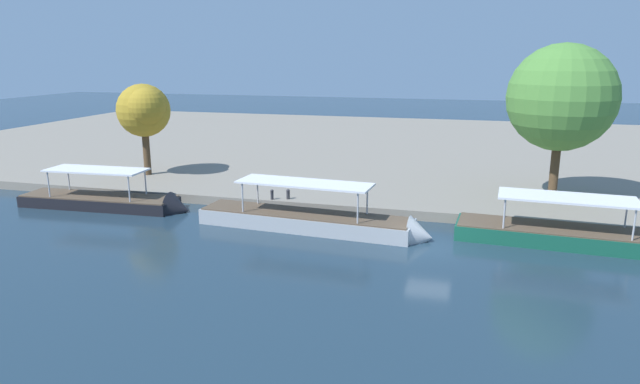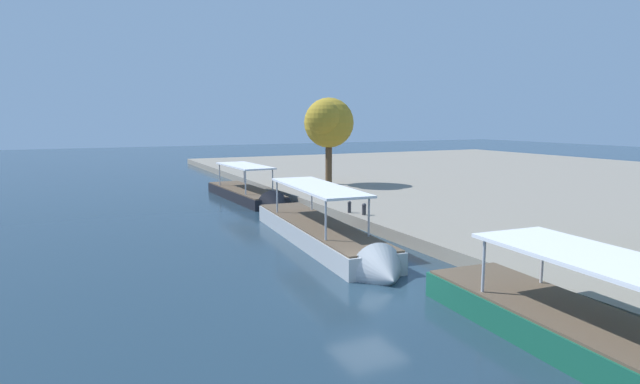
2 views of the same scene
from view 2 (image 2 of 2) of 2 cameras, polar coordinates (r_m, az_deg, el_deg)
ground_plane at (r=19.72m, az=5.37°, el=-11.05°), size 220.00×220.00×0.00m
tour_boat_0 at (r=41.01m, az=-7.87°, el=-0.57°), size 12.78×3.30×3.87m
tour_boat_1 at (r=26.28m, az=0.49°, el=-5.21°), size 15.02×3.68×3.97m
tour_boat_2 at (r=15.77m, az=31.97°, el=-15.88°), size 13.44×3.86×3.95m
mooring_bollard_1 at (r=31.23m, az=4.95°, el=-1.87°), size 0.27×0.27×0.73m
mooring_bollard_2 at (r=31.92m, az=3.31°, el=-1.62°), size 0.24×0.24×0.74m
tree_0 at (r=45.32m, az=0.94°, el=7.79°), size 4.66×4.70×7.70m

